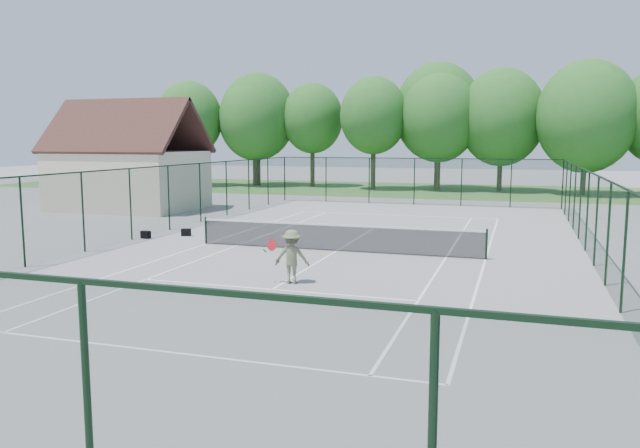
{
  "coord_description": "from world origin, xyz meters",
  "views": [
    {
      "loc": [
        6.53,
        -22.32,
        4.2
      ],
      "look_at": [
        0.0,
        -2.0,
        1.3
      ],
      "focal_mm": 35.0,
      "sensor_mm": 36.0,
      "label": 1
    }
  ],
  "objects": [
    {
      "name": "sports_bag_b",
      "position": [
        -7.35,
        1.63,
        0.16
      ],
      "size": [
        0.47,
        0.37,
        0.32
      ],
      "primitive_type": "cube",
      "rotation": [
        0.0,
        0.0,
        0.34
      ],
      "color": "black",
      "rests_on": "ground"
    },
    {
      "name": "grass_far",
      "position": [
        0.0,
        30.0,
        0.01
      ],
      "size": [
        80.0,
        16.0,
        0.01
      ],
      "primitive_type": "cube",
      "color": "#407030",
      "rests_on": "ground"
    },
    {
      "name": "tree_line_far",
      "position": [
        0.0,
        30.0,
        5.99
      ],
      "size": [
        39.4,
        6.4,
        9.7
      ],
      "color": "#3F3220",
      "rests_on": "ground"
    },
    {
      "name": "ground",
      "position": [
        0.0,
        0.0,
        0.0
      ],
      "size": [
        140.0,
        140.0,
        0.0
      ],
      "primitive_type": "plane",
      "color": "gray",
      "rests_on": "ground"
    },
    {
      "name": "sports_bag_a",
      "position": [
        -8.64,
        0.48,
        0.16
      ],
      "size": [
        0.45,
        0.33,
        0.32
      ],
      "primitive_type": "cube",
      "rotation": [
        0.0,
        0.0,
        -0.24
      ],
      "color": "black",
      "rests_on": "ground"
    },
    {
      "name": "court_lines",
      "position": [
        0.0,
        0.0,
        0.0
      ],
      "size": [
        11.05,
        23.85,
        0.01
      ],
      "color": "white",
      "rests_on": "ground"
    },
    {
      "name": "fence_enclosure",
      "position": [
        0.0,
        0.0,
        1.56
      ],
      "size": [
        18.05,
        36.05,
        3.02
      ],
      "color": "#17371E",
      "rests_on": "ground"
    },
    {
      "name": "utility_building",
      "position": [
        -16.0,
        10.0,
        3.12
      ],
      "size": [
        8.6,
        6.27,
        6.63
      ],
      "color": "beige",
      "rests_on": "ground"
    },
    {
      "name": "tennis_player",
      "position": [
        0.25,
        -5.48,
        0.8
      ],
      "size": [
        1.66,
        0.81,
        1.59
      ],
      "color": "#636848",
      "rests_on": "ground"
    },
    {
      "name": "tennis_net",
      "position": [
        0.0,
        0.0,
        0.58
      ],
      "size": [
        11.08,
        0.08,
        1.1
      ],
      "color": "black",
      "rests_on": "ground"
    }
  ]
}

